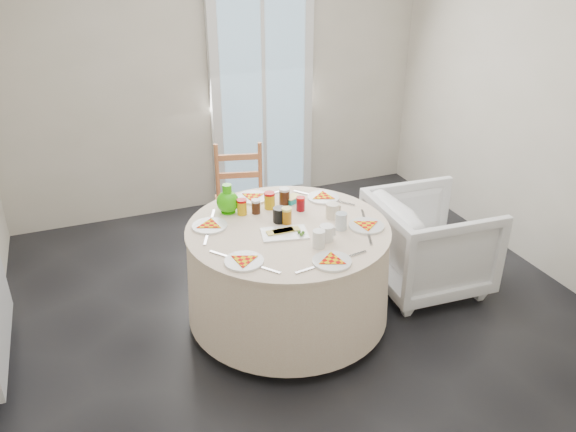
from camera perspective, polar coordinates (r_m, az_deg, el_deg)
name	(u,v)px	position (r m, az deg, el deg)	size (l,w,h in m)	color
floor	(302,311)	(4.07, 1.48, -9.67)	(4.00, 4.00, 0.00)	black
wall_back	(218,72)	(5.30, -7.08, 14.35)	(4.00, 0.02, 2.60)	#BCB5A3
wall_right	(557,105)	(4.61, 25.65, 10.10)	(0.02, 4.00, 2.60)	#BCB5A3
glass_door	(262,96)	(5.42, -2.62, 12.08)	(1.00, 0.08, 2.10)	silver
table	(288,272)	(3.81, 0.00, -5.73)	(1.36, 1.36, 0.69)	#F2E1C5
wooden_chair	(241,202)	(4.57, -4.83, 1.41)	(0.41, 0.39, 0.92)	#B25F3C
armchair	(429,240)	(4.29, 14.13, -2.37)	(0.78, 0.73, 0.80)	white
place_settings	(288,220)	(3.61, 0.00, -0.43)	(1.25, 1.25, 0.02)	silver
jar_cluster	(270,199)	(3.78, -1.83, 1.71)	(0.45, 0.22, 0.13)	#825B0D
butter_tub	(292,194)	(3.94, 0.44, 2.28)	(0.11, 0.08, 0.04)	#17A3A3
green_pitcher	(227,192)	(3.78, -6.19, 2.43)	(0.15, 0.15, 0.20)	#31BC08
cheese_platter	(284,227)	(3.52, -0.37, -1.14)	(0.29, 0.19, 0.04)	white
mugs_glasses	(312,213)	(3.62, 2.48, 0.35)	(0.67, 0.67, 0.12)	#999999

